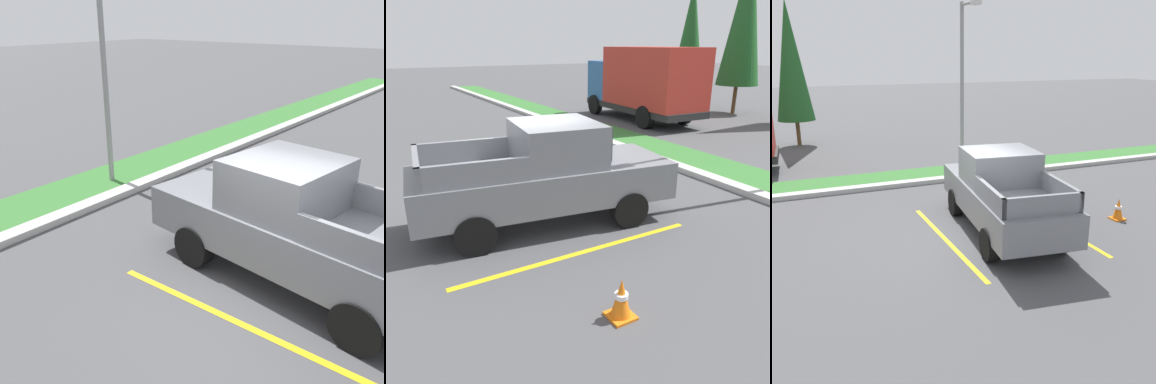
# 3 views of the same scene
# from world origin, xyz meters

# --- Properties ---
(ground_plane) EXTENTS (120.00, 120.00, 0.00)m
(ground_plane) POSITION_xyz_m (0.00, 0.00, 0.00)
(ground_plane) COLOR #4C4C4F
(parking_line_near) EXTENTS (0.12, 4.80, 0.01)m
(parking_line_near) POSITION_xyz_m (-0.62, -0.15, 0.00)
(parking_line_near) COLOR yellow
(parking_line_near) RESTS_ON ground
(parking_line_far) EXTENTS (0.12, 4.80, 0.01)m
(parking_line_far) POSITION_xyz_m (2.48, -0.15, 0.00)
(parking_line_far) COLOR yellow
(parking_line_far) RESTS_ON ground
(curb_strip) EXTENTS (56.00, 0.40, 0.15)m
(curb_strip) POSITION_xyz_m (0.00, 5.00, 0.07)
(curb_strip) COLOR #B2B2AD
(curb_strip) RESTS_ON ground
(grass_median) EXTENTS (56.00, 1.80, 0.06)m
(grass_median) POSITION_xyz_m (0.00, 6.10, 0.03)
(grass_median) COLOR #387533
(grass_median) RESTS_ON ground
(pickup_truck_main) EXTENTS (2.59, 5.43, 2.10)m
(pickup_truck_main) POSITION_xyz_m (0.94, -0.10, 1.04)
(pickup_truck_main) COLOR black
(pickup_truck_main) RESTS_ON ground
(cargo_truck_distant) EXTENTS (6.90, 2.75, 3.40)m
(cargo_truck_distant) POSITION_xyz_m (-7.47, 9.17, 1.85)
(cargo_truck_distant) COLOR black
(cargo_truck_distant) RESTS_ON ground
(cypress_tree_leftmost) EXTENTS (1.79, 1.79, 6.89)m
(cypress_tree_leftmost) POSITION_xyz_m (-10.13, 14.50, 4.05)
(cypress_tree_leftmost) COLOR brown
(cypress_tree_leftmost) RESTS_ON ground
(cypress_tree_left_inner) EXTENTS (2.14, 2.14, 8.24)m
(cypress_tree_left_inner) POSITION_xyz_m (-6.76, 14.78, 4.85)
(cypress_tree_left_inner) COLOR brown
(cypress_tree_left_inner) RESTS_ON ground
(traffic_cone) EXTENTS (0.36, 0.36, 0.60)m
(traffic_cone) POSITION_xyz_m (4.33, -0.61, 0.29)
(traffic_cone) COLOR orange
(traffic_cone) RESTS_ON ground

